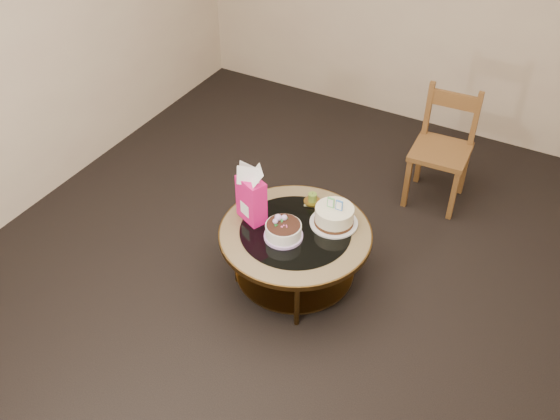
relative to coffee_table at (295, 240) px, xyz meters
The scene contains 8 objects.
ground 0.38m from the coffee_table, 164.05° to the left, with size 5.00×5.00×0.00m, color black.
room_walls 1.16m from the coffee_table, 164.05° to the left, with size 4.52×5.02×2.61m.
coffee_table is the anchor object (origin of this frame).
decorated_cake 0.16m from the coffee_table, 112.78° to the right, with size 0.26×0.26×0.15m.
cream_cake 0.30m from the coffee_table, 44.67° to the left, with size 0.32×0.32×0.20m.
gift_bag 0.43m from the coffee_table, behind, with size 0.23×0.21×0.41m.
pillar_candle 0.33m from the coffee_table, 96.11° to the left, with size 0.12×0.12×0.09m.
dining_chair 1.51m from the coffee_table, 68.63° to the left, with size 0.45×0.45×0.93m.
Camera 1 is at (1.42, -2.76, 3.17)m, focal length 40.00 mm.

